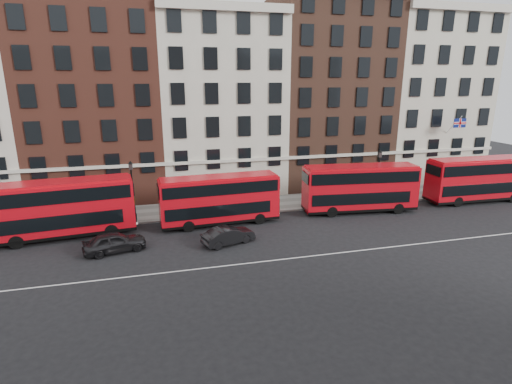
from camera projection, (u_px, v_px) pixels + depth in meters
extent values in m
plane|color=black|center=(263.00, 249.00, 29.55)|extent=(120.00, 120.00, 0.00)
cube|color=slate|center=(235.00, 206.00, 39.32)|extent=(80.00, 5.00, 0.15)
cube|color=gray|center=(240.00, 214.00, 36.98)|extent=(80.00, 0.30, 0.16)
cube|color=white|center=(271.00, 261.00, 27.68)|extent=(70.00, 0.12, 0.01)
cube|color=brown|center=(94.00, 91.00, 40.26)|extent=(12.80, 10.00, 22.00)
cube|color=#B5B1A0|center=(220.00, 104.00, 43.75)|extent=(12.80, 10.00, 19.00)
cube|color=beige|center=(227.00, 6.00, 36.39)|extent=(12.80, 0.50, 0.80)
cube|color=brown|center=(328.00, 94.00, 46.55)|extent=(12.80, 10.00, 21.00)
cube|color=beige|center=(423.00, 97.00, 49.77)|extent=(12.80, 10.00, 20.00)
cube|color=beige|center=(464.00, 6.00, 42.27)|extent=(12.80, 0.50, 0.80)
cube|color=red|center=(61.00, 209.00, 31.12)|extent=(11.13, 3.79, 4.10)
cube|color=black|center=(64.00, 232.00, 31.65)|extent=(11.13, 3.83, 0.25)
cube|color=black|center=(58.00, 218.00, 31.21)|extent=(9.90, 3.73, 1.09)
cube|color=black|center=(59.00, 193.00, 30.78)|extent=(10.72, 3.82, 1.04)
cube|color=red|center=(57.00, 183.00, 30.55)|extent=(10.80, 3.54, 0.19)
cube|color=black|center=(135.00, 211.00, 33.22)|extent=(0.33, 2.28, 1.35)
cube|color=black|center=(134.00, 198.00, 32.92)|extent=(0.30, 1.97, 0.44)
cylinder|color=black|center=(111.00, 231.00, 31.80)|extent=(1.06, 0.40, 1.04)
cylinder|color=black|center=(111.00, 221.00, 33.89)|extent=(1.06, 0.40, 1.04)
cylinder|color=black|center=(16.00, 242.00, 29.53)|extent=(1.06, 0.40, 1.04)
cylinder|color=black|center=(22.00, 231.00, 31.62)|extent=(1.06, 0.40, 1.04)
cube|color=red|center=(220.00, 199.00, 34.19)|extent=(10.22, 2.96, 3.80)
cube|color=black|center=(220.00, 219.00, 34.67)|extent=(10.22, 3.00, 0.23)
cube|color=black|center=(216.00, 207.00, 34.28)|extent=(9.07, 2.97, 1.01)
cube|color=black|center=(219.00, 186.00, 33.87)|extent=(9.84, 3.02, 0.96)
cube|color=red|center=(219.00, 177.00, 33.66)|extent=(9.92, 2.75, 0.17)
cube|color=black|center=(275.00, 202.00, 35.87)|extent=(0.19, 2.12, 1.25)
cube|color=black|center=(275.00, 191.00, 35.59)|extent=(0.18, 1.83, 0.40)
cylinder|color=black|center=(260.00, 219.00, 34.63)|extent=(0.98, 0.32, 0.96)
cylinder|color=black|center=(252.00, 211.00, 36.61)|extent=(0.98, 0.32, 0.96)
cylinder|color=black|center=(189.00, 226.00, 32.83)|extent=(0.98, 0.32, 0.96)
cylinder|color=black|center=(185.00, 218.00, 34.81)|extent=(0.98, 0.32, 0.96)
cube|color=red|center=(360.00, 188.00, 37.36)|extent=(10.79, 3.57, 3.99)
cube|color=black|center=(359.00, 207.00, 37.87)|extent=(10.80, 3.61, 0.24)
cube|color=black|center=(356.00, 195.00, 37.50)|extent=(9.60, 3.53, 1.06)
cube|color=black|center=(361.00, 175.00, 37.02)|extent=(10.40, 3.61, 1.01)
cube|color=red|center=(362.00, 167.00, 36.80)|extent=(10.47, 3.34, 0.18)
cube|color=black|center=(412.00, 194.00, 38.35)|extent=(0.30, 2.22, 1.31)
cube|color=black|center=(413.00, 183.00, 38.06)|extent=(0.27, 1.92, 0.42)
cylinder|color=black|center=(398.00, 209.00, 37.28)|extent=(1.03, 0.38, 1.01)
cylinder|color=black|center=(387.00, 202.00, 39.43)|extent=(1.03, 0.38, 1.01)
cylinder|color=black|center=(332.00, 212.00, 36.34)|extent=(1.03, 0.38, 1.01)
cylinder|color=black|center=(324.00, 204.00, 38.49)|extent=(1.03, 0.38, 1.01)
cube|color=red|center=(478.00, 179.00, 40.55)|extent=(10.81, 2.81, 4.05)
cube|color=black|center=(476.00, 197.00, 41.07)|extent=(10.81, 2.86, 0.25)
cube|color=black|center=(475.00, 186.00, 40.67)|extent=(9.58, 2.87, 1.08)
cube|color=black|center=(480.00, 167.00, 40.21)|extent=(10.40, 2.89, 1.02)
cube|color=red|center=(482.00, 159.00, 39.99)|extent=(10.50, 2.60, 0.18)
cylinder|color=black|center=(495.00, 192.00, 42.90)|extent=(1.03, 0.31, 1.02)
cylinder|color=black|center=(458.00, 202.00, 39.31)|extent=(1.03, 0.31, 1.02)
cylinder|color=black|center=(442.00, 195.00, 41.46)|extent=(1.03, 0.31, 1.02)
imported|color=black|center=(115.00, 242.00, 28.95)|extent=(4.69, 2.73, 1.50)
imported|color=black|center=(228.00, 235.00, 30.40)|extent=(4.35, 2.65, 1.35)
cylinder|color=black|center=(133.00, 195.00, 34.65)|extent=(0.14, 0.14, 4.60)
cylinder|color=black|center=(135.00, 217.00, 35.19)|extent=(0.32, 0.32, 0.60)
cube|color=#262626|center=(131.00, 166.00, 33.95)|extent=(0.32, 0.32, 0.55)
cone|color=black|center=(130.00, 162.00, 33.86)|extent=(0.44, 0.44, 0.25)
cylinder|color=black|center=(378.00, 179.00, 40.07)|extent=(0.14, 0.14, 4.60)
cylinder|color=black|center=(376.00, 199.00, 40.61)|extent=(0.32, 0.32, 0.60)
cube|color=#262626|center=(380.00, 154.00, 39.37)|extent=(0.32, 0.32, 0.55)
cone|color=black|center=(380.00, 151.00, 39.28)|extent=(0.44, 0.44, 0.25)
cylinder|color=black|center=(464.00, 183.00, 42.71)|extent=(0.12, 0.12, 2.60)
cube|color=black|center=(467.00, 169.00, 42.14)|extent=(0.25, 0.30, 0.75)
sphere|color=red|center=(468.00, 167.00, 41.92)|extent=(0.14, 0.14, 0.14)
sphere|color=#0C9919|center=(468.00, 171.00, 42.04)|extent=(0.14, 0.14, 0.14)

